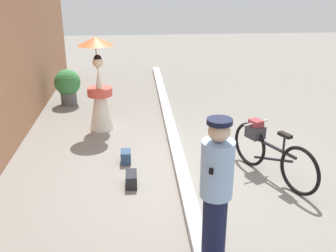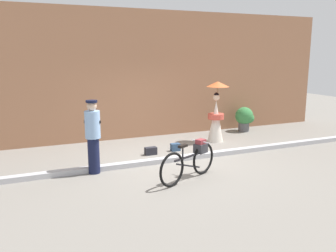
% 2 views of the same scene
% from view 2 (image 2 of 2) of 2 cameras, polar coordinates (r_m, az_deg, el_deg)
% --- Properties ---
extents(ground_plane, '(30.00, 30.00, 0.00)m').
position_cam_2_polar(ground_plane, '(9.06, 1.23, -5.61)').
color(ground_plane, gray).
extents(building_wall, '(14.00, 0.40, 4.03)m').
position_cam_2_polar(building_wall, '(11.52, -5.09, 8.20)').
color(building_wall, '#9E6B4C').
rests_on(building_wall, ground_plane).
extents(sidewalk_curb, '(14.00, 0.20, 0.12)m').
position_cam_2_polar(sidewalk_curb, '(9.05, 1.23, -5.25)').
color(sidewalk_curb, '#B2B2B7').
rests_on(sidewalk_curb, ground_plane).
extents(bicycle_near_officer, '(1.65, 0.80, 0.82)m').
position_cam_2_polar(bicycle_near_officer, '(7.69, 3.70, -5.38)').
color(bicycle_near_officer, black).
rests_on(bicycle_near_officer, ground_plane).
extents(person_officer, '(0.34, 0.34, 1.67)m').
position_cam_2_polar(person_officer, '(8.11, -11.93, -1.41)').
color(person_officer, '#141938').
rests_on(person_officer, ground_plane).
extents(person_with_parasol, '(0.69, 0.69, 1.85)m').
position_cam_2_polar(person_with_parasol, '(10.98, 7.71, 2.01)').
color(person_with_parasol, silver).
rests_on(person_with_parasol, ground_plane).
extents(potted_plant_by_door, '(0.63, 0.62, 0.85)m').
position_cam_2_polar(potted_plant_by_door, '(12.70, 12.19, 1.33)').
color(potted_plant_by_door, '#59595B').
rests_on(potted_plant_by_door, ground_plane).
extents(backpack_on_pavement, '(0.26, 0.16, 0.21)m').
position_cam_2_polar(backpack_on_pavement, '(9.96, 1.20, -3.38)').
color(backpack_on_pavement, navy).
rests_on(backpack_on_pavement, ground_plane).
extents(backpack_spare, '(0.32, 0.17, 0.20)m').
position_cam_2_polar(backpack_spare, '(9.59, -2.77, -3.99)').
color(backpack_spare, '#26262D').
rests_on(backpack_spare, ground_plane).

